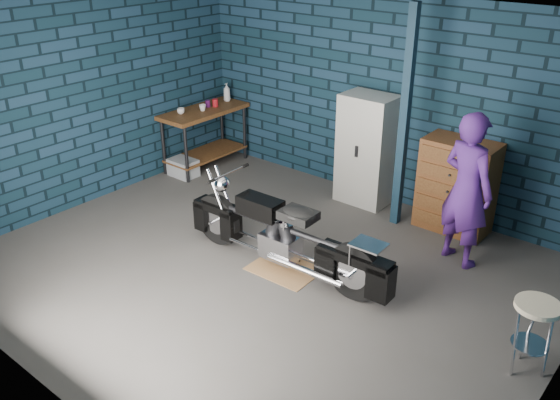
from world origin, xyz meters
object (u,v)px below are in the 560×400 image
(motorcycle, at_px, (285,231))
(person, at_px, (467,190))
(shop_stool, at_px, (531,338))
(tool_chest, at_px, (456,186))
(workbench, at_px, (205,138))
(locker, at_px, (366,150))
(storage_bin, at_px, (183,168))

(motorcycle, distance_m, person, 2.01)
(motorcycle, relative_size, shop_stool, 3.21)
(tool_chest, distance_m, shop_stool, 2.57)
(shop_stool, bearing_deg, workbench, 164.46)
(person, bearing_deg, locker, -3.19)
(person, xyz_separation_m, tool_chest, (-0.38, 0.65, -0.30))
(locker, distance_m, tool_chest, 1.29)
(motorcycle, bearing_deg, person, 43.71)
(locker, bearing_deg, motorcycle, -82.32)
(locker, relative_size, shop_stool, 2.16)
(storage_bin, bearing_deg, person, 4.44)
(person, height_order, storage_bin, person)
(person, bearing_deg, motorcycle, 63.84)
(person, distance_m, shop_stool, 1.90)
(shop_stool, bearing_deg, motorcycle, -178.64)
(storage_bin, bearing_deg, workbench, 92.29)
(motorcycle, bearing_deg, tool_chest, 62.20)
(motorcycle, bearing_deg, locker, 95.86)
(tool_chest, bearing_deg, workbench, -172.91)
(motorcycle, bearing_deg, storage_bin, 157.31)
(workbench, relative_size, tool_chest, 1.21)
(workbench, bearing_deg, tool_chest, 7.09)
(workbench, height_order, shop_stool, workbench)
(workbench, height_order, tool_chest, tool_chest)
(storage_bin, relative_size, tool_chest, 0.36)
(motorcycle, height_order, shop_stool, motorcycle)
(workbench, xyz_separation_m, locker, (2.57, 0.48, 0.29))
(tool_chest, relative_size, shop_stool, 1.68)
(storage_bin, xyz_separation_m, shop_stool, (5.44, -1.02, 0.21))
(storage_bin, bearing_deg, shop_stool, -10.60)
(person, relative_size, tool_chest, 1.51)
(motorcycle, relative_size, person, 1.26)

